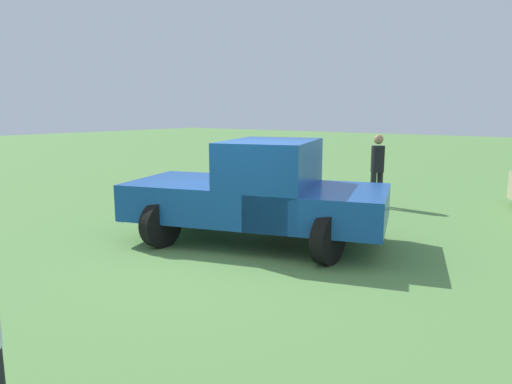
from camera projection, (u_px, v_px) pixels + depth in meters
ground_plane at (239, 253)px, 7.60m from camera, size 80.00×80.00×0.00m
pickup_truck at (262, 190)px, 8.12m from camera, size 3.30×4.91×1.82m
person_visitor at (377, 166)px, 11.17m from camera, size 0.43×0.43×1.76m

